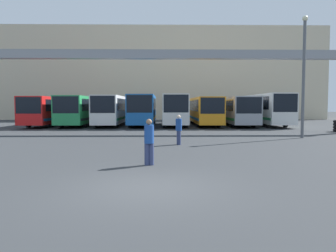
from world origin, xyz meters
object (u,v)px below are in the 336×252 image
object	(u,v)px
bus_slot_4	(174,108)
bus_slot_7	(264,108)
bus_slot_1	(81,109)
bus_slot_5	(204,109)
pedestrian_near_left	(179,129)
lamp_post	(304,72)
bus_slot_3	(143,108)
bus_slot_6	(235,109)
pedestrian_mid_right	(149,141)
bus_slot_0	(51,109)
bus_slot_2	(113,109)

from	to	relation	value
bus_slot_4	bus_slot_7	bearing A→B (deg)	5.65
bus_slot_1	bus_slot_5	xyz separation A→B (m)	(13.31, 0.43, -0.06)
pedestrian_near_left	lamp_post	bearing A→B (deg)	-83.06
bus_slot_3	bus_slot_1	bearing A→B (deg)	178.03
bus_slot_3	bus_slot_6	size ratio (longest dim) A/B	0.94
lamp_post	bus_slot_1	bearing A→B (deg)	143.01
bus_slot_3	pedestrian_mid_right	xyz separation A→B (m)	(1.60, -23.18, -0.95)
bus_slot_5	bus_slot_0	bearing A→B (deg)	179.82
bus_slot_6	bus_slot_0	bearing A→B (deg)	178.90
bus_slot_3	pedestrian_near_left	size ratio (longest dim) A/B	6.53
lamp_post	bus_slot_3	bearing A→B (deg)	130.48
bus_slot_0	pedestrian_near_left	size ratio (longest dim) A/B	7.39
bus_slot_3	lamp_post	bearing A→B (deg)	-49.52
bus_slot_2	lamp_post	xyz separation A→B (m)	(14.76, -14.17, 2.56)
bus_slot_5	bus_slot_2	bearing A→B (deg)	179.34
lamp_post	pedestrian_mid_right	bearing A→B (deg)	-135.13
bus_slot_4	pedestrian_mid_right	world-z (taller)	bus_slot_4
lamp_post	bus_slot_2	bearing A→B (deg)	136.16
bus_slot_3	pedestrian_near_left	bearing A→B (deg)	-80.02
bus_slot_6	lamp_post	bearing A→B (deg)	-83.97
bus_slot_1	bus_slot_7	xyz separation A→B (m)	(19.96, 0.64, 0.14)
bus_slot_2	pedestrian_mid_right	bearing A→B (deg)	-78.37
bus_slot_1	pedestrian_near_left	size ratio (longest dim) A/B	6.81
bus_slot_2	bus_slot_5	world-z (taller)	bus_slot_2
bus_slot_7	pedestrian_near_left	distance (m)	20.66
bus_slot_5	bus_slot_7	xyz separation A→B (m)	(6.65, 0.21, 0.20)
bus_slot_2	pedestrian_mid_right	size ratio (longest dim) A/B	7.28
bus_slot_5	bus_slot_7	world-z (taller)	bus_slot_7
bus_slot_1	bus_slot_3	distance (m)	6.66
bus_slot_0	pedestrian_near_left	world-z (taller)	bus_slot_0
bus_slot_6	bus_slot_7	xyz separation A→B (m)	(3.33, 0.54, 0.17)
bus_slot_2	pedestrian_near_left	distance (m)	18.89
bus_slot_6	pedestrian_near_left	world-z (taller)	bus_slot_6
bus_slot_1	bus_slot_3	world-z (taller)	bus_slot_3
bus_slot_3	bus_slot_4	bearing A→B (deg)	-2.10
bus_slot_7	bus_slot_5	bearing A→B (deg)	-178.23
bus_slot_7	bus_slot_3	bearing A→B (deg)	-176.28
bus_slot_0	bus_slot_5	xyz separation A→B (m)	(16.64, -0.05, -0.02)
bus_slot_0	pedestrian_mid_right	size ratio (longest dim) A/B	7.21
bus_slot_4	bus_slot_2	bearing A→B (deg)	172.32
bus_slot_3	bus_slot_7	world-z (taller)	bus_slot_7
bus_slot_6	bus_slot_2	bearing A→B (deg)	178.08
bus_slot_6	lamp_post	size ratio (longest dim) A/B	1.42
bus_slot_3	bus_slot_7	xyz separation A→B (m)	(13.31, 0.87, 0.07)
bus_slot_5	pedestrian_near_left	bearing A→B (deg)	-101.72
bus_slot_3	bus_slot_6	world-z (taller)	bus_slot_3
pedestrian_mid_right	lamp_post	xyz separation A→B (m)	(9.83, 9.78, 3.48)
bus_slot_0	bus_slot_2	bearing A→B (deg)	0.56
bus_slot_6	lamp_post	world-z (taller)	lamp_post
bus_slot_4	bus_slot_5	xyz separation A→B (m)	(3.33, 0.78, -0.15)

